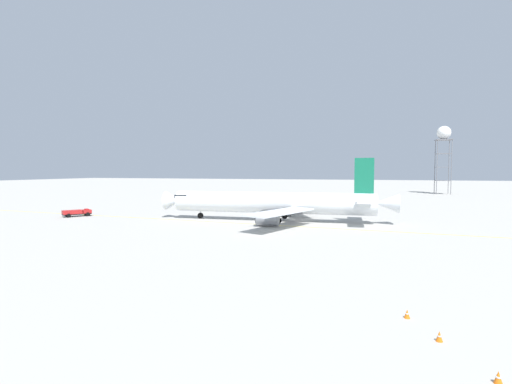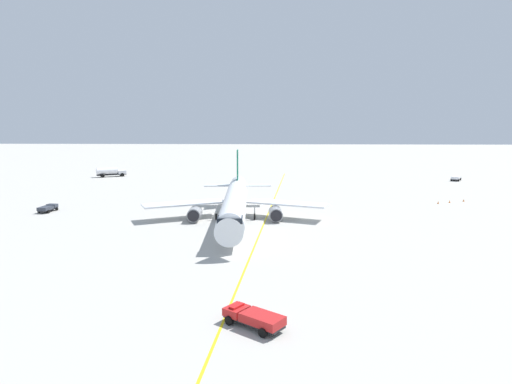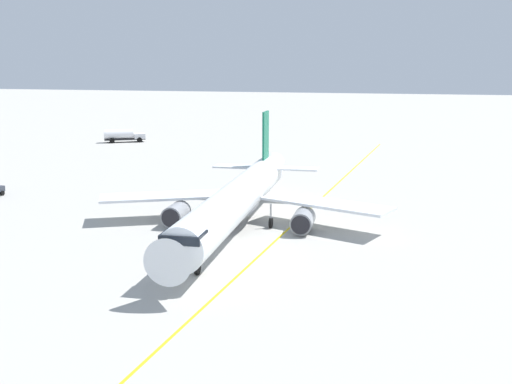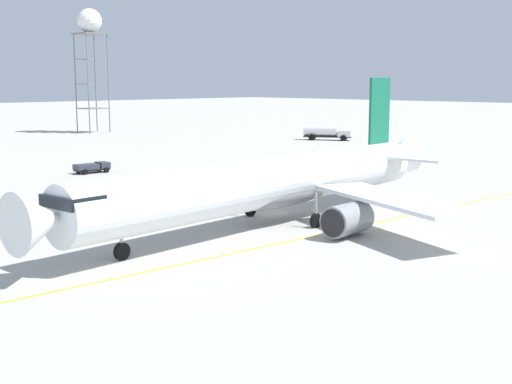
{
  "view_description": "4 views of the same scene",
  "coord_description": "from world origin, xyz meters",
  "px_view_note": "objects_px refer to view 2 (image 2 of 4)",
  "views": [
    {
      "loc": [
        -67.28,
        -12.64,
        9.11
      ],
      "look_at": [
        0.76,
        7.95,
        4.95
      ],
      "focal_mm": 26.17,
      "sensor_mm": 36.0,
      "label": 1
    },
    {
      "loc": [
        -9.16,
        75.48,
        16.07
      ],
      "look_at": [
        -6.05,
        1.38,
        4.73
      ],
      "focal_mm": 30.72,
      "sensor_mm": 36.0,
      "label": 2
    },
    {
      "loc": [
        -20.35,
        62.73,
        17.08
      ],
      "look_at": [
        -4.85,
        4.38,
        4.34
      ],
      "focal_mm": 42.83,
      "sensor_mm": 36.0,
      "label": 3
    },
    {
      "loc": [
        -37.98,
        41.17,
        10.87
      ],
      "look_at": [
        -0.28,
        2.73,
        2.17
      ],
      "focal_mm": 48.2,
      "sensor_mm": 36.0,
      "label": 4
    }
  ],
  "objects_px": {
    "baggage_truck_truck": "(48,208)",
    "safety_cone_far": "(464,200)",
    "safety_cone_near": "(438,202)",
    "airliner_main": "(235,203)",
    "fuel_tanker_truck": "(110,172)",
    "ops_pickup_truck": "(254,317)",
    "safety_cone_mid": "(450,201)",
    "pushback_tug_truck": "(456,178)"
  },
  "relations": [
    {
      "from": "airliner_main",
      "to": "ops_pickup_truck",
      "type": "xyz_separation_m",
      "value": [
        -4.98,
        38.95,
        -2.31
      ]
    },
    {
      "from": "fuel_tanker_truck",
      "to": "safety_cone_far",
      "type": "relative_size",
      "value": 15.99
    },
    {
      "from": "baggage_truck_truck",
      "to": "safety_cone_near",
      "type": "bearing_deg",
      "value": -76.92
    },
    {
      "from": "airliner_main",
      "to": "safety_cone_far",
      "type": "height_order",
      "value": "airliner_main"
    },
    {
      "from": "ops_pickup_truck",
      "to": "pushback_tug_truck",
      "type": "xyz_separation_m",
      "value": [
        -54.71,
        -96.29,
        -0.01
      ]
    },
    {
      "from": "baggage_truck_truck",
      "to": "fuel_tanker_truck",
      "type": "height_order",
      "value": "fuel_tanker_truck"
    },
    {
      "from": "ops_pickup_truck",
      "to": "fuel_tanker_truck",
      "type": "relative_size",
      "value": 0.6
    },
    {
      "from": "baggage_truck_truck",
      "to": "fuel_tanker_truck",
      "type": "xyz_separation_m",
      "value": [
        9.28,
        -56.12,
        0.86
      ]
    },
    {
      "from": "baggage_truck_truck",
      "to": "pushback_tug_truck",
      "type": "bearing_deg",
      "value": -57.73
    },
    {
      "from": "airliner_main",
      "to": "fuel_tanker_truck",
      "type": "xyz_separation_m",
      "value": [
        45.11,
        -62.89,
        -1.54
      ]
    },
    {
      "from": "safety_cone_mid",
      "to": "safety_cone_near",
      "type": "bearing_deg",
      "value": 25.18
    },
    {
      "from": "ops_pickup_truck",
      "to": "safety_cone_mid",
      "type": "relative_size",
      "value": 9.61
    },
    {
      "from": "pushback_tug_truck",
      "to": "safety_cone_mid",
      "type": "xyz_separation_m",
      "value": [
        16.38,
        37.55,
        -0.52
      ]
    },
    {
      "from": "pushback_tug_truck",
      "to": "fuel_tanker_truck",
      "type": "distance_m",
      "value": 104.96
    },
    {
      "from": "ops_pickup_truck",
      "to": "safety_cone_near",
      "type": "xyz_separation_m",
      "value": [
        -35.49,
        -57.4,
        -0.53
      ]
    },
    {
      "from": "fuel_tanker_truck",
      "to": "safety_cone_mid",
      "type": "distance_m",
      "value": 98.38
    },
    {
      "from": "ops_pickup_truck",
      "to": "safety_cone_mid",
      "type": "xyz_separation_m",
      "value": [
        -38.33,
        -58.74,
        -0.53
      ]
    },
    {
      "from": "safety_cone_far",
      "to": "fuel_tanker_truck",
      "type": "bearing_deg",
      "value": -24.22
    },
    {
      "from": "ops_pickup_truck",
      "to": "safety_cone_near",
      "type": "relative_size",
      "value": 9.61
    },
    {
      "from": "airliner_main",
      "to": "pushback_tug_truck",
      "type": "xyz_separation_m",
      "value": [
        -59.7,
        -57.34,
        -2.31
      ]
    },
    {
      "from": "safety_cone_near",
      "to": "safety_cone_mid",
      "type": "xyz_separation_m",
      "value": [
        -2.85,
        -1.34,
        0.0
      ]
    },
    {
      "from": "ops_pickup_truck",
      "to": "fuel_tanker_truck",
      "type": "distance_m",
      "value": 113.5
    },
    {
      "from": "ops_pickup_truck",
      "to": "safety_cone_far",
      "type": "height_order",
      "value": "ops_pickup_truck"
    },
    {
      "from": "safety_cone_near",
      "to": "safety_cone_far",
      "type": "height_order",
      "value": "same"
    },
    {
      "from": "fuel_tanker_truck",
      "to": "safety_cone_far",
      "type": "bearing_deg",
      "value": -54.74
    },
    {
      "from": "airliner_main",
      "to": "safety_cone_near",
      "type": "bearing_deg",
      "value": 111.43
    },
    {
      "from": "safety_cone_near",
      "to": "baggage_truck_truck",
      "type": "bearing_deg",
      "value": 8.7
    },
    {
      "from": "ops_pickup_truck",
      "to": "airliner_main",
      "type": "bearing_deg",
      "value": -46.98
    },
    {
      "from": "baggage_truck_truck",
      "to": "safety_cone_far",
      "type": "distance_m",
      "value": 84.06
    },
    {
      "from": "safety_cone_near",
      "to": "safety_cone_mid",
      "type": "relative_size",
      "value": 1.0
    },
    {
      "from": "safety_cone_far",
      "to": "safety_cone_mid",
      "type": "bearing_deg",
      "value": 25.18
    },
    {
      "from": "safety_cone_mid",
      "to": "pushback_tug_truck",
      "type": "bearing_deg",
      "value": -113.57
    },
    {
      "from": "fuel_tanker_truck",
      "to": "pushback_tug_truck",
      "type": "bearing_deg",
      "value": -33.55
    },
    {
      "from": "baggage_truck_truck",
      "to": "safety_cone_near",
      "type": "relative_size",
      "value": 7.75
    },
    {
      "from": "airliner_main",
      "to": "safety_cone_mid",
      "type": "height_order",
      "value": "airliner_main"
    },
    {
      "from": "fuel_tanker_truck",
      "to": "safety_cone_near",
      "type": "height_order",
      "value": "fuel_tanker_truck"
    },
    {
      "from": "pushback_tug_truck",
      "to": "fuel_tanker_truck",
      "type": "bearing_deg",
      "value": 119.07
    },
    {
      "from": "ops_pickup_truck",
      "to": "safety_cone_near",
      "type": "distance_m",
      "value": 67.49
    },
    {
      "from": "baggage_truck_truck",
      "to": "safety_cone_near",
      "type": "distance_m",
      "value": 77.19
    },
    {
      "from": "pushback_tug_truck",
      "to": "fuel_tanker_truck",
      "type": "xyz_separation_m",
      "value": [
        104.81,
        -5.56,
        0.77
      ]
    },
    {
      "from": "airliner_main",
      "to": "safety_cone_mid",
      "type": "xyz_separation_m",
      "value": [
        -43.32,
        -19.79,
        -2.84
      ]
    },
    {
      "from": "safety_cone_near",
      "to": "fuel_tanker_truck",
      "type": "bearing_deg",
      "value": -27.44
    }
  ]
}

